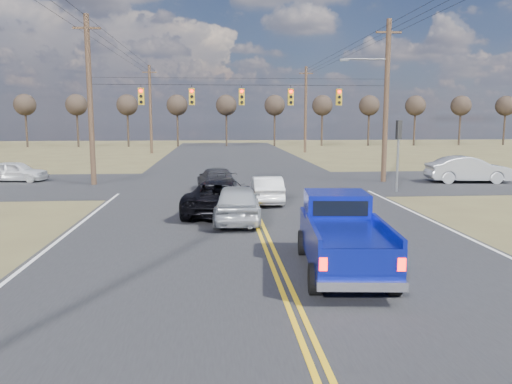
{
  "coord_description": "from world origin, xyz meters",
  "views": [
    {
      "loc": [
        -1.62,
        -12.7,
        3.99
      ],
      "look_at": [
        -0.25,
        4.13,
        1.5
      ],
      "focal_mm": 35.0,
      "sensor_mm": 36.0,
      "label": 1
    }
  ],
  "objects": [
    {
      "name": "cross_car_west",
      "position": [
        -14.33,
        20.06,
        0.66
      ],
      "size": [
        2.07,
        4.05,
        1.32
      ],
      "primitive_type": "imported",
      "rotation": [
        0.0,
        0.0,
        1.43
      ],
      "color": "white",
      "rests_on": "ground"
    },
    {
      "name": "treeline",
      "position": [
        0.0,
        26.96,
        5.7
      ],
      "size": [
        87.0,
        117.8,
        7.4
      ],
      "color": "#33261C",
      "rests_on": "ground"
    },
    {
      "name": "road_main",
      "position": [
        0.0,
        10.0,
        0.0
      ],
      "size": [
        14.0,
        120.0,
        0.02
      ],
      "primitive_type": "cube",
      "color": "#28282B",
      "rests_on": "ground"
    },
    {
      "name": "dgrey_car_queue",
      "position": [
        -1.58,
        14.72,
        0.65
      ],
      "size": [
        2.37,
        4.69,
        1.31
      ],
      "primitive_type": "imported",
      "rotation": [
        0.0,
        0.0,
        3.27
      ],
      "color": "#2F3034",
      "rests_on": "ground"
    },
    {
      "name": "cross_car_east_near",
      "position": [
        14.15,
        17.19,
        0.83
      ],
      "size": [
        2.16,
        5.15,
        1.66
      ],
      "primitive_type": "imported",
      "rotation": [
        0.0,
        0.0,
        1.49
      ],
      "color": "#A0A3A8",
      "rests_on": "ground"
    },
    {
      "name": "signal_gantry",
      "position": [
        0.5,
        17.79,
        5.06
      ],
      "size": [
        19.6,
        4.83,
        10.0
      ],
      "color": "#473323",
      "rests_on": "ground"
    },
    {
      "name": "white_car_queue",
      "position": [
        0.8,
        10.75,
        0.64
      ],
      "size": [
        1.44,
        3.94,
        1.29
      ],
      "primitive_type": "imported",
      "rotation": [
        0.0,
        0.0,
        3.12
      ],
      "color": "silver",
      "rests_on": "ground"
    },
    {
      "name": "utility_poles",
      "position": [
        0.0,
        17.0,
        5.23
      ],
      "size": [
        19.6,
        58.32,
        10.0
      ],
      "color": "#473323",
      "rests_on": "ground"
    },
    {
      "name": "ground",
      "position": [
        0.0,
        0.0,
        0.0
      ],
      "size": [
        160.0,
        160.0,
        0.0
      ],
      "primitive_type": "plane",
      "color": "brown",
      "rests_on": "ground"
    },
    {
      "name": "silver_suv",
      "position": [
        -0.8,
        6.34,
        0.76
      ],
      "size": [
        2.0,
        4.53,
        1.52
      ],
      "primitive_type": "imported",
      "rotation": [
        0.0,
        0.0,
        3.09
      ],
      "color": "#B0B4B8",
      "rests_on": "ground"
    },
    {
      "name": "pickup_truck",
      "position": [
        1.67,
        -0.15,
        0.94
      ],
      "size": [
        2.44,
        5.3,
        1.93
      ],
      "rotation": [
        0.0,
        0.0,
        -0.1
      ],
      "color": "black",
      "rests_on": "ground"
    },
    {
      "name": "black_suv",
      "position": [
        -1.45,
        8.13,
        0.74
      ],
      "size": [
        3.32,
        5.63,
        1.47
      ],
      "primitive_type": "imported",
      "rotation": [
        0.0,
        0.0,
        2.97
      ],
      "color": "black",
      "rests_on": "ground"
    },
    {
      "name": "road_cross",
      "position": [
        0.0,
        18.0,
        0.0
      ],
      "size": [
        120.0,
        12.0,
        0.02
      ],
      "primitive_type": "cube",
      "color": "#28282B",
      "rests_on": "ground"
    }
  ]
}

